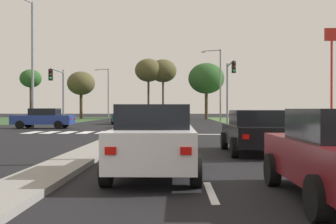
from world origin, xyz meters
name	(u,v)px	position (x,y,z in m)	size (l,w,h in m)	color
ground_plane	(139,129)	(0.00, 30.00, 0.00)	(200.00, 200.00, 0.00)	black
median_island_near	(84,156)	(0.00, 11.00, 0.07)	(1.20, 22.00, 0.14)	gray
median_island_far	(155,120)	(0.00, 55.00, 0.07)	(1.20, 36.00, 0.14)	gray
lane_dash_near	(211,192)	(3.50, 5.75, 0.01)	(0.14, 2.00, 0.01)	silver
lane_dash_second	(195,155)	(3.50, 11.75, 0.01)	(0.14, 2.00, 0.01)	silver
lane_dash_third	(189,141)	(3.50, 17.75, 0.01)	(0.14, 2.00, 0.01)	silver
lane_dash_fourth	(186,134)	(3.50, 23.75, 0.01)	(0.14, 2.00, 0.01)	silver
edge_line_right	(296,155)	(6.85, 12.00, 0.01)	(0.14, 24.00, 0.01)	silver
stop_bar_near	(192,134)	(3.80, 23.00, 0.01)	(6.40, 0.50, 0.01)	silver
crosswalk_bar_near	(32,132)	(-6.40, 24.80, 0.01)	(0.70, 2.80, 0.01)	silver
crosswalk_bar_second	(50,132)	(-5.25, 24.80, 0.01)	(0.70, 2.80, 0.01)	silver
crosswalk_bar_third	(68,132)	(-4.10, 24.80, 0.01)	(0.70, 2.80, 0.01)	silver
crosswalk_bar_fourth	(86,132)	(-2.95, 24.80, 0.01)	(0.70, 2.80, 0.01)	silver
crosswalk_bar_fifth	(103,132)	(-1.80, 24.80, 0.01)	(0.70, 2.80, 0.01)	silver
crosswalk_bar_sixth	(121,133)	(-0.65, 24.80, 0.01)	(0.70, 2.80, 0.01)	silver
crosswalk_bar_seventh	(139,133)	(0.50, 24.80, 0.01)	(0.70, 2.80, 0.01)	silver
crosswalk_bar_eighth	(157,133)	(1.65, 24.80, 0.01)	(0.70, 2.80, 0.01)	silver
car_white_near	(154,140)	(2.38, 7.58, 0.82)	(1.96, 4.34, 1.62)	silver
car_blue_second	(43,118)	(-7.45, 30.29, 0.80)	(4.63, 2.07, 1.56)	navy
car_black_third	(256,131)	(5.60, 12.48, 0.76)	(2.05, 4.34, 1.48)	black
car_silver_fifth	(151,118)	(0.85, 31.47, 0.76)	(4.49, 2.01, 1.47)	#B7B7BC
car_grey_sixth	(137,114)	(-2.32, 52.91, 0.82)	(2.09, 4.46, 1.62)	slate
car_teal_seventh	(124,116)	(-2.36, 39.52, 0.81)	(2.00, 4.15, 1.60)	#19565B
car_red_eighth	(131,116)	(-2.35, 45.81, 0.76)	(2.02, 4.29, 1.47)	#A31919
traffic_signal_far_right	(230,82)	(7.60, 34.97, 3.93)	(0.32, 4.58, 5.72)	gray
traffic_signal_far_left	(59,86)	(-7.60, 35.02, 3.54)	(0.32, 4.24, 5.15)	gray
street_lamp_second	(31,58)	(-8.38, 30.30, 5.47)	(0.75, 2.05, 9.88)	gray
street_lamp_third	(219,81)	(8.13, 49.60, 5.00)	(2.42, 1.12, 8.87)	gray
street_lamp_fourth	(107,90)	(-8.56, 66.81, 4.62)	(2.37, 0.35, 8.17)	gray
pedestrian_at_median	(150,112)	(0.07, 43.57, 1.14)	(0.34, 0.34, 1.65)	#232833
fastfood_pole_sign	(332,53)	(22.65, 51.44, 8.58)	(1.80, 0.40, 11.78)	red
treeline_near	(31,79)	(-19.70, 62.28, 6.18)	(3.31, 3.31, 7.66)	#423323
treeline_second	(81,84)	(-12.17, 63.74, 5.54)	(4.38, 4.38, 7.45)	#423323
treeline_third	(148,71)	(-1.43, 62.98, 7.51)	(4.23, 4.23, 9.36)	#423323
treeline_fourth	(163,71)	(0.82, 63.82, 7.50)	(4.27, 4.27, 9.35)	#423323
treeline_fifth	(206,79)	(7.40, 60.41, 6.06)	(5.39, 5.39, 8.38)	#423323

